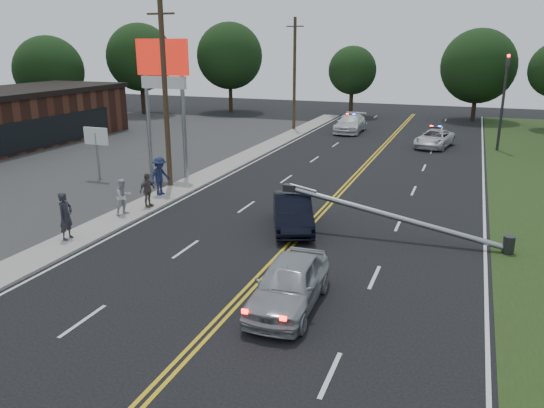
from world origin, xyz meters
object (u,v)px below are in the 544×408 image
at_px(utility_pole_mid, 165,95).
at_px(small_sign, 96,141).
at_px(utility_pole_far, 294,74).
at_px(bystander_a, 66,216).
at_px(bystander_c, 160,176).
at_px(fallen_streetlight, 405,219).
at_px(pylon_sign, 163,75).
at_px(bystander_b, 124,197).
at_px(emergency_b, 350,123).
at_px(emergency_a, 434,139).
at_px(traffic_signal, 504,94).
at_px(bystander_d, 147,190).
at_px(crashed_sedan, 293,212).
at_px(waiting_sedan, 289,284).

bearing_deg(utility_pole_mid, small_sign, 180.00).
distance_m(utility_pole_far, bystander_a, 31.19).
relative_size(utility_pole_mid, bystander_a, 5.13).
bearing_deg(bystander_c, fallen_streetlight, -86.54).
height_order(pylon_sign, utility_pole_mid, utility_pole_mid).
bearing_deg(utility_pole_far, bystander_a, -88.88).
height_order(small_sign, utility_pole_mid, utility_pole_mid).
bearing_deg(small_sign, bystander_b, -43.81).
relative_size(emergency_b, bystander_b, 3.24).
relative_size(emergency_b, bystander_c, 2.75).
height_order(emergency_a, bystander_a, bystander_a).
height_order(small_sign, bystander_b, small_sign).
height_order(traffic_signal, emergency_b, traffic_signal).
bearing_deg(traffic_signal, bystander_d, -126.65).
distance_m(fallen_streetlight, emergency_b, 27.82).
xyz_separation_m(fallen_streetlight, crashed_sedan, (-4.76, -0.18, -0.18)).
bearing_deg(waiting_sedan, bystander_a, 166.05).
relative_size(crashed_sedan, bystander_b, 2.65).
relative_size(utility_pole_far, waiting_sedan, 2.23).
relative_size(pylon_sign, emergency_b, 1.46).
xyz_separation_m(emergency_b, bystander_c, (-4.63, -24.45, 0.32)).
bearing_deg(fallen_streetlight, waiting_sedan, -110.13).
bearing_deg(crashed_sedan, pylon_sign, 125.80).
distance_m(emergency_a, bystander_a, 29.35).
distance_m(small_sign, bystander_c, 5.81).
height_order(emergency_a, emergency_b, emergency_b).
bearing_deg(small_sign, bystander_c, -19.22).
height_order(small_sign, bystander_c, small_sign).
height_order(emergency_b, bystander_d, bystander_d).
relative_size(fallen_streetlight, bystander_a, 4.80).
bearing_deg(crashed_sedan, bystander_d, 156.07).
distance_m(traffic_signal, bystander_d, 27.56).
bearing_deg(traffic_signal, bystander_c, -130.45).
height_order(bystander_b, bystander_c, bystander_c).
distance_m(small_sign, fallen_streetlight, 18.68).
bearing_deg(utility_pole_mid, bystander_a, -86.14).
relative_size(fallen_streetlight, emergency_b, 1.71).
bearing_deg(bystander_a, bystander_b, -6.76).
relative_size(utility_pole_mid, waiting_sedan, 2.23).
distance_m(bystander_a, bystander_d, 4.99).
height_order(fallen_streetlight, waiting_sedan, fallen_streetlight).
height_order(pylon_sign, traffic_signal, pylon_sign).
distance_m(bystander_c, bystander_d, 2.19).
bearing_deg(small_sign, bystander_a, -58.82).
relative_size(pylon_sign, fallen_streetlight, 0.85).
relative_size(emergency_b, bystander_d, 3.26).
distance_m(waiting_sedan, bystander_c, 13.75).
height_order(traffic_signal, bystander_a, traffic_signal).
height_order(traffic_signal, bystander_d, traffic_signal).
relative_size(utility_pole_far, crashed_sedan, 2.23).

